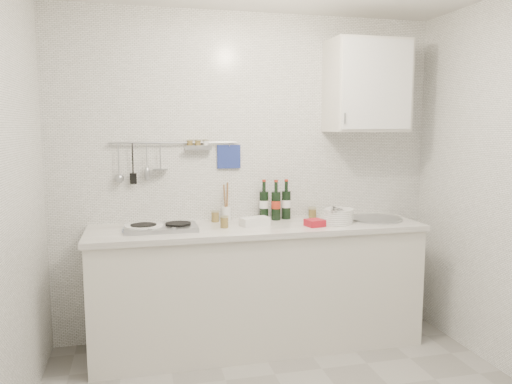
{
  "coord_description": "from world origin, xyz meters",
  "views": [
    {
      "loc": [
        -0.86,
        -2.4,
        1.63
      ],
      "look_at": [
        -0.06,
        0.9,
        1.19
      ],
      "focal_mm": 35.0,
      "sensor_mm": 36.0,
      "label": 1
    }
  ],
  "objects_px": {
    "wall_cabinet": "(367,86)",
    "utensil_crock": "(226,212)",
    "wine_bottles": "(275,200)",
    "plate_stack_hob": "(143,228)",
    "plate_stack_sink": "(337,216)"
  },
  "relations": [
    {
      "from": "plate_stack_sink",
      "to": "utensil_crock",
      "type": "distance_m",
      "value": 0.84
    },
    {
      "from": "wall_cabinet",
      "to": "wine_bottles",
      "type": "height_order",
      "value": "wall_cabinet"
    },
    {
      "from": "wall_cabinet",
      "to": "utensil_crock",
      "type": "distance_m",
      "value": 1.46
    },
    {
      "from": "wine_bottles",
      "to": "plate_stack_hob",
      "type": "bearing_deg",
      "value": -169.19
    },
    {
      "from": "wall_cabinet",
      "to": "wine_bottles",
      "type": "bearing_deg",
      "value": 173.92
    },
    {
      "from": "wall_cabinet",
      "to": "utensil_crock",
      "type": "height_order",
      "value": "wall_cabinet"
    },
    {
      "from": "plate_stack_hob",
      "to": "utensil_crock",
      "type": "height_order",
      "value": "utensil_crock"
    },
    {
      "from": "plate_stack_hob",
      "to": "utensil_crock",
      "type": "distance_m",
      "value": 0.67
    },
    {
      "from": "plate_stack_hob",
      "to": "utensil_crock",
      "type": "relative_size",
      "value": 0.96
    },
    {
      "from": "wall_cabinet",
      "to": "plate_stack_hob",
      "type": "height_order",
      "value": "wall_cabinet"
    },
    {
      "from": "utensil_crock",
      "to": "plate_stack_sink",
      "type": "bearing_deg",
      "value": -19.27
    },
    {
      "from": "wall_cabinet",
      "to": "utensil_crock",
      "type": "relative_size",
      "value": 2.35
    },
    {
      "from": "wine_bottles",
      "to": "utensil_crock",
      "type": "distance_m",
      "value": 0.39
    },
    {
      "from": "plate_stack_hob",
      "to": "plate_stack_sink",
      "type": "xyz_separation_m",
      "value": [
        1.42,
        -0.05,
        0.03
      ]
    },
    {
      "from": "wall_cabinet",
      "to": "plate_stack_hob",
      "type": "relative_size",
      "value": 2.44
    }
  ]
}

